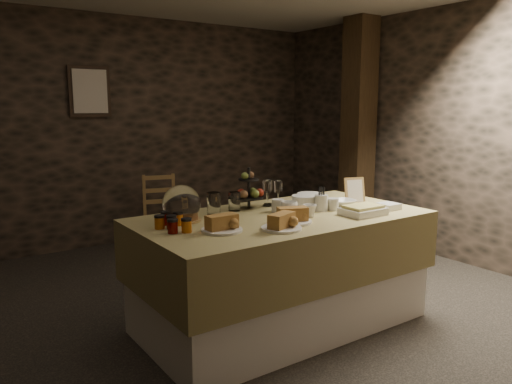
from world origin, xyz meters
TOP-DOWN VIEW (x-y plane):
  - ground_plane at (0.00, 0.00)m, footprint 5.50×5.00m
  - room_shell at (0.00, 0.00)m, footprint 5.52×5.02m
  - buffet_table at (0.33, -0.36)m, footprint 2.08×1.11m
  - chair at (0.42, 2.01)m, footprint 0.47×0.45m
  - timber_column at (2.55, 1.05)m, footprint 0.30×0.30m
  - framed_picture at (-0.15, 2.47)m, footprint 0.45×0.04m
  - plate_stack_a at (0.61, -0.27)m, footprint 0.19×0.19m
  - plate_stack_b at (0.77, -0.15)m, footprint 0.20×0.20m
  - cutlery_holder at (0.66, -0.41)m, footprint 0.10×0.10m
  - cup_a at (0.37, -0.39)m, footprint 0.15×0.15m
  - cup_b at (0.45, -0.52)m, footprint 0.12×0.12m
  - mug_c at (0.37, -0.25)m, footprint 0.09×0.09m
  - mug_d at (0.75, -0.44)m, footprint 0.08×0.08m
  - bowl at (0.93, -0.36)m, footprint 0.22×0.22m
  - cake_dome at (-0.35, -0.12)m, footprint 0.26×0.26m
  - fruit_stand at (0.27, -0.03)m, footprint 0.22×0.22m
  - bread_platter_left at (-0.27, -0.51)m, footprint 0.26×0.26m
  - bread_platter_center at (0.07, -0.69)m, footprint 0.26×0.26m
  - bread_platter_right at (0.24, -0.59)m, footprint 0.26×0.26m
  - jam_jars at (-0.49, -0.28)m, footprint 0.20×0.32m
  - tart_dish at (0.81, -0.68)m, footprint 0.30×0.22m
  - square_dish at (1.12, -0.66)m, footprint 0.14×0.14m
  - menu_frame at (1.12, -0.30)m, footprint 0.18×0.12m
  - storage_jar_a at (-0.06, -0.06)m, footprint 0.10×0.10m
  - storage_jar_b at (0.13, -0.03)m, footprint 0.09×0.09m

SIDE VIEW (x-z plane):
  - ground_plane at x=0.00m, z-range -0.01..0.01m
  - chair at x=0.42m, z-range 0.04..0.69m
  - buffet_table at x=0.33m, z-range 0.06..0.89m
  - square_dish at x=1.12m, z-range 0.82..0.87m
  - bowl at x=0.93m, z-range 0.82..0.87m
  - tart_dish at x=0.81m, z-range 0.82..0.89m
  - jam_jars at x=-0.49m, z-range 0.82..0.90m
  - bread_platter_left at x=-0.27m, z-range 0.81..0.92m
  - bread_platter_center at x=0.07m, z-range 0.81..0.92m
  - bread_platter_right at x=0.24m, z-range 0.81..0.92m
  - plate_stack_b at x=0.77m, z-range 0.82..0.91m
  - mug_d at x=0.75m, z-range 0.82..0.91m
  - cup_b at x=0.45m, z-range 0.82..0.92m
  - mug_c at x=0.37m, z-range 0.82..0.92m
  - cup_a at x=0.37m, z-range 0.82..0.92m
  - plate_stack_a at x=0.61m, z-range 0.82..0.92m
  - cutlery_holder at x=0.66m, z-range 0.82..0.94m
  - storage_jar_b at x=0.13m, z-range 0.82..0.96m
  - storage_jar_a at x=-0.06m, z-range 0.82..0.98m
  - menu_frame at x=1.12m, z-range 0.81..1.02m
  - cake_dome at x=-0.35m, z-range 0.80..1.06m
  - fruit_stand at x=0.27m, z-range 0.79..1.11m
  - timber_column at x=2.55m, z-range 0.00..2.60m
  - room_shell at x=0.00m, z-range 0.26..2.86m
  - framed_picture at x=-0.15m, z-range 1.47..2.02m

